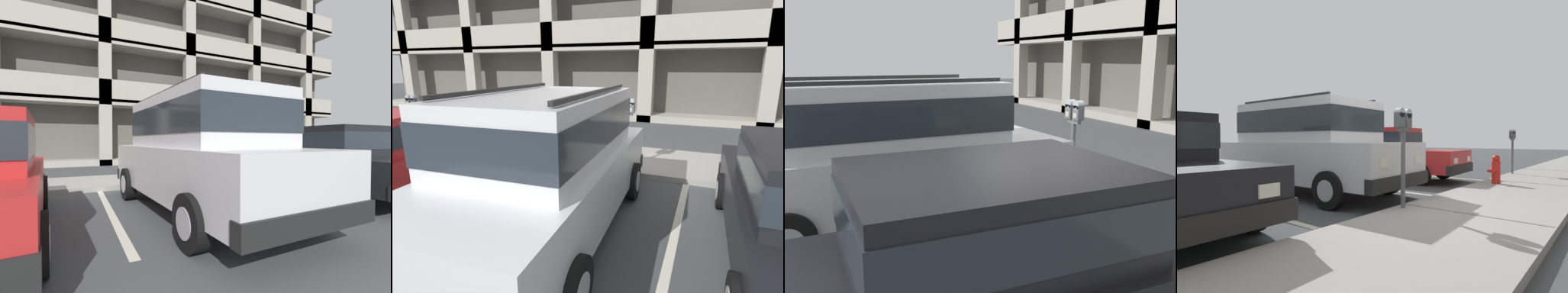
# 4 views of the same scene
# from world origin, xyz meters

# --- Properties ---
(ground_plane) EXTENTS (80.00, 80.00, 0.10)m
(ground_plane) POSITION_xyz_m (0.00, 0.00, -0.05)
(ground_plane) COLOR #444749
(sidewalk) EXTENTS (40.00, 2.20, 0.12)m
(sidewalk) POSITION_xyz_m (0.00, 1.30, 0.06)
(sidewalk) COLOR #9E9B93
(sidewalk) RESTS_ON ground_plane
(parking_stall_lines) EXTENTS (12.67, 4.80, 0.01)m
(parking_stall_lines) POSITION_xyz_m (1.57, -1.40, 0.00)
(parking_stall_lines) COLOR silver
(parking_stall_lines) RESTS_ON ground_plane
(silver_suv) EXTENTS (2.19, 4.87, 2.03)m
(silver_suv) POSITION_xyz_m (-0.13, -2.36, 1.09)
(silver_suv) COLOR silver
(silver_suv) RESTS_ON ground_plane
(parking_meter_near) EXTENTS (0.35, 0.12, 1.55)m
(parking_meter_near) POSITION_xyz_m (0.24, 0.35, 1.27)
(parking_meter_near) COLOR #595B60
(parking_meter_near) RESTS_ON sidewalk
(parking_meter_far) EXTENTS (0.35, 0.12, 1.41)m
(parking_meter_far) POSITION_xyz_m (-6.04, 0.35, 1.17)
(parking_meter_far) COLOR #595B60
(parking_meter_far) RESTS_ON sidewalk
(fire_hydrant) EXTENTS (0.30, 0.30, 0.70)m
(fire_hydrant) POSITION_xyz_m (-3.41, 0.65, 0.46)
(fire_hydrant) COLOR red
(fire_hydrant) RESTS_ON sidewalk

